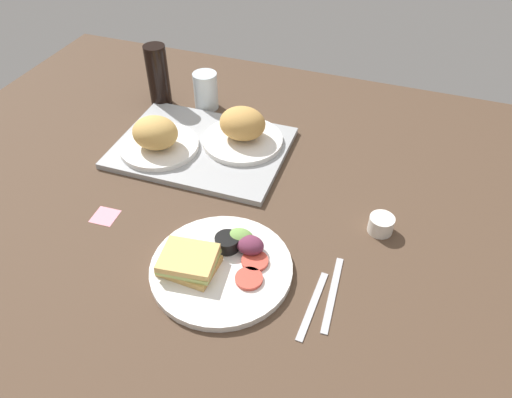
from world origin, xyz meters
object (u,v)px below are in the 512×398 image
at_px(bread_plate_near, 157,138).
at_px(soda_bottle, 158,76).
at_px(knife, 333,293).
at_px(espresso_cup, 381,224).
at_px(drinking_glass, 206,91).
at_px(plate_with_salad, 219,263).
at_px(fork, 313,305).
at_px(serving_tray, 202,148).
at_px(bread_plate_far, 243,130).
at_px(sticky_note, 105,216).

relative_size(bread_plate_near, soda_bottle, 1.13).
bearing_deg(knife, espresso_cup, -19.38).
bearing_deg(drinking_glass, plate_with_salad, -63.52).
bearing_deg(fork, serving_tray, 49.20).
bearing_deg(knife, fork, 139.72).
distance_m(bread_plate_far, knife, 0.54).
xyz_separation_m(serving_tray, soda_bottle, (-0.22, 0.18, 0.09)).
bearing_deg(drinking_glass, fork, -50.53).
relative_size(fork, sticky_note, 3.04).
bearing_deg(bread_plate_near, plate_with_salad, -45.28).
distance_m(espresso_cup, knife, 0.22).
xyz_separation_m(espresso_cup, knife, (-0.06, -0.21, -0.02)).
height_order(knife, sticky_note, knife).
distance_m(drinking_glass, espresso_cup, 0.68).
height_order(bread_plate_near, soda_bottle, soda_bottle).
relative_size(bread_plate_far, sticky_note, 3.88).
distance_m(serving_tray, fork, 0.57).
height_order(bread_plate_near, drinking_glass, same).
bearing_deg(serving_tray, drinking_glass, 110.57).
bearing_deg(serving_tray, soda_bottle, 140.34).
bearing_deg(sticky_note, plate_with_salad, -9.79).
xyz_separation_m(drinking_glass, sticky_note, (-0.03, -0.52, -0.06)).
bearing_deg(fork, espresso_cup, -17.34).
height_order(serving_tray, fork, serving_tray).
bearing_deg(espresso_cup, knife, -105.97).
distance_m(drinking_glass, fork, 0.78).
xyz_separation_m(soda_bottle, fork, (0.63, -0.57, -0.09)).
height_order(drinking_glass, sticky_note, drinking_glass).
relative_size(serving_tray, sticky_note, 8.04).
height_order(bread_plate_far, knife, bread_plate_far).
xyz_separation_m(bread_plate_near, sticky_note, (-0.00, -0.26, -0.05)).
relative_size(serving_tray, fork, 2.65).
relative_size(bread_plate_near, sticky_note, 3.76).
relative_size(soda_bottle, knife, 0.98).
height_order(serving_tray, plate_with_salad, plate_with_salad).
xyz_separation_m(plate_with_salad, knife, (0.24, 0.02, -0.01)).
bearing_deg(fork, sticky_note, 83.96).
distance_m(bread_plate_near, plate_with_salad, 0.44).
relative_size(plate_with_salad, espresso_cup, 5.25).
bearing_deg(espresso_cup, drinking_glass, 148.97).
height_order(plate_with_salad, soda_bottle, soda_bottle).
distance_m(espresso_cup, fork, 0.26).
xyz_separation_m(serving_tray, plate_with_salad, (0.21, -0.37, 0.01)).
xyz_separation_m(soda_bottle, espresso_cup, (0.72, -0.32, -0.07)).
bearing_deg(serving_tray, knife, -38.27).
relative_size(serving_tray, bread_plate_near, 2.14).
distance_m(plate_with_salad, knife, 0.24).
height_order(bread_plate_far, sticky_note, bread_plate_far).
bearing_deg(bread_plate_far, knife, -49.50).
height_order(bread_plate_near, fork, bread_plate_near).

